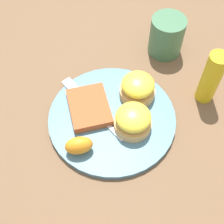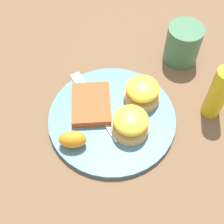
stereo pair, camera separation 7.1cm
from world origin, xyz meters
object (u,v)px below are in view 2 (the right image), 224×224
Objects in this scene: fork at (91,101)px; cup at (183,44)px; sandwich_benedict_left at (131,123)px; orange_wedge at (72,140)px; condiment_bottle at (218,93)px; sandwich_benedict_right at (142,92)px; hashbrown_patty at (91,104)px.

fork is 1.38× the size of cup.
sandwich_benedict_left is 0.70× the size of cup.
orange_wedge is 0.42× the size of condiment_bottle.
sandwich_benedict_left is 0.59× the size of condiment_bottle.
sandwich_benedict_right is at bearing -35.58° from orange_wedge.
orange_wedge is at bearing 122.63° from sandwich_benedict_left.
cup reaches higher than orange_wedge.
condiment_bottle is (0.06, -0.28, 0.06)m from fork.
sandwich_benedict_right is 0.17m from condiment_bottle.
orange_wedge reaches higher than hashbrown_patty.
hashbrown_patty is 0.80× the size of condiment_bottle.
sandwich_benedict_left reaches higher than hashbrown_patty.
orange_wedge is (-0.16, 0.12, -0.01)m from sandwich_benedict_right.
orange_wedge is (-0.07, 0.11, -0.01)m from sandwich_benedict_left.
cup reaches higher than sandwich_benedict_right.
sandwich_benedict_right is 1.42× the size of orange_wedge.
sandwich_benedict_left is 0.12m from fork.
sandwich_benedict_left is at bearing -109.16° from hashbrown_patty.
fork is at bearing 109.71° from sandwich_benedict_right.
orange_wedge is 0.34m from condiment_bottle.
fork is at bearing 17.07° from hashbrown_patty.
condiment_bottle is (0.18, -0.28, 0.04)m from orange_wedge.
hashbrown_patty is at bearing 105.54° from condiment_bottle.
condiment_bottle is at bearing -82.47° from sandwich_benedict_right.
sandwich_benedict_right is at bearing 159.13° from cup.
condiment_bottle reaches higher than sandwich_benedict_right.
sandwich_benedict_left is at bearing -57.37° from orange_wedge.
fork is 1.18× the size of condiment_bottle.
sandwich_benedict_left reaches higher than orange_wedge.
cup is (0.33, -0.18, 0.02)m from orange_wedge.
cup is 0.85× the size of condiment_bottle.
fork is at bearing -0.88° from orange_wedge.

